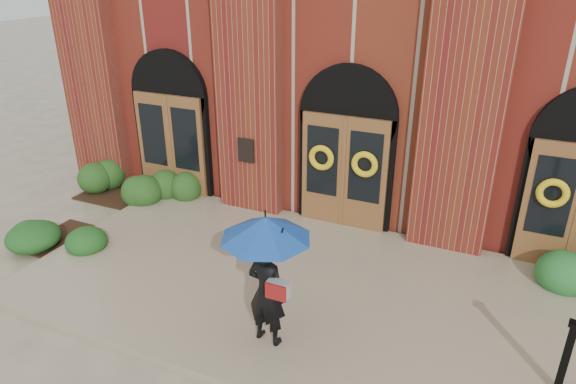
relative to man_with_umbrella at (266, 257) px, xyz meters
The scene contains 7 objects.
ground 2.20m from the man_with_umbrella, 97.69° to the left, with size 90.00×90.00×0.00m, color tan.
landing 2.25m from the man_with_umbrella, 96.97° to the left, with size 10.00×5.30×0.15m, color gray.
church_building 10.39m from the man_with_umbrella, 91.09° to the left, with size 16.20×12.53×7.00m.
man_with_umbrella is the anchor object (origin of this frame).
metal_post 4.26m from the man_with_umbrella, ahead, with size 0.18×0.18×1.15m.
hedge_wall_left 6.58m from the man_with_umbrella, 146.64° to the left, with size 2.92×1.17×0.75m, color #204517.
hedge_front_left 5.61m from the man_with_umbrella, 167.11° to the left, with size 1.53×1.31×0.54m, color #1A4819.
Camera 1 is at (3.08, -7.13, 5.57)m, focal length 32.00 mm.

